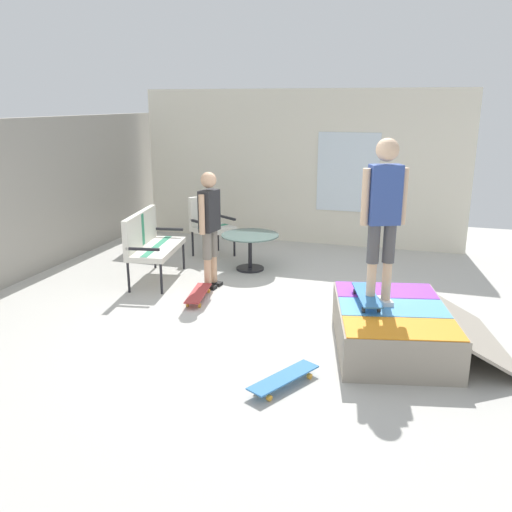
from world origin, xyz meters
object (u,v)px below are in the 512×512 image
at_px(person_watching, 209,222).
at_px(patio_table, 250,245).
at_px(patio_chair_near_house, 209,220).
at_px(skateboard_on_ramp, 367,295).
at_px(skate_ramp, 395,327).
at_px(person_skater, 384,210).
at_px(patio_bench, 149,240).
at_px(skateboard_by_bench, 198,294).
at_px(skateboard_spare, 284,378).

bearing_deg(person_watching, patio_table, -16.63).
bearing_deg(person_watching, patio_chair_near_house, 22.27).
height_order(person_watching, skateboard_on_ramp, person_watching).
xyz_separation_m(skate_ramp, patio_chair_near_house, (2.85, 3.27, 0.38)).
distance_m(skate_ramp, person_skater, 1.28).
bearing_deg(skate_ramp, patio_bench, 69.90).
bearing_deg(patio_bench, skateboard_by_bench, -119.93).
xyz_separation_m(person_watching, skateboard_on_ramp, (-1.24, -2.31, -0.41)).
distance_m(person_watching, skateboard_spare, 3.10).
bearing_deg(skateboard_spare, skateboard_by_bench, 41.21).
relative_size(skateboard_spare, skateboard_on_ramp, 0.97).
relative_size(patio_chair_near_house, skateboard_on_ramp, 1.24).
xyz_separation_m(person_skater, skateboard_on_ramp, (-0.01, 0.12, -0.95)).
bearing_deg(skateboard_on_ramp, skateboard_by_bench, 72.96).
relative_size(person_skater, skateboard_on_ramp, 2.13).
bearing_deg(patio_bench, skate_ramp, -110.10).
xyz_separation_m(patio_bench, skateboard_spare, (-2.48, -2.67, -0.53)).
bearing_deg(patio_table, patio_bench, 126.22).
relative_size(patio_table, skateboard_on_ramp, 1.09).
relative_size(patio_table, skateboard_by_bench, 1.09).
height_order(skateboard_by_bench, skateboard_on_ramp, skateboard_on_ramp).
relative_size(patio_bench, patio_chair_near_house, 1.30).
height_order(patio_chair_near_house, skateboard_spare, patio_chair_near_house).
bearing_deg(person_watching, patio_bench, 87.94).
xyz_separation_m(patio_table, skateboard_spare, (-3.41, -1.41, -0.32)).
bearing_deg(skateboard_spare, patio_bench, 47.14).
relative_size(person_watching, skateboard_by_bench, 2.00).
relative_size(patio_bench, skateboard_spare, 1.65).
height_order(patio_table, person_watching, person_watching).
distance_m(patio_chair_near_house, patio_table, 1.13).
distance_m(patio_chair_near_house, skateboard_on_ramp, 4.08).
bearing_deg(skateboard_by_bench, patio_bench, 60.07).
bearing_deg(patio_chair_near_house, patio_table, -123.27).
distance_m(person_watching, skateboard_on_ramp, 2.66).
relative_size(skate_ramp, patio_chair_near_house, 2.03).
xyz_separation_m(patio_bench, patio_table, (0.92, -1.26, -0.21)).
xyz_separation_m(patio_table, person_skater, (-2.20, -2.14, 1.09)).
height_order(skate_ramp, skateboard_spare, skate_ramp).
distance_m(patio_bench, skateboard_spare, 3.69).
distance_m(patio_table, skateboard_on_ramp, 3.00).
height_order(person_watching, person_skater, person_skater).
bearing_deg(person_watching, skate_ramp, -116.03).
height_order(patio_bench, skateboard_on_ramp, patio_bench).
distance_m(patio_bench, skateboard_by_bench, 1.28).
xyz_separation_m(skate_ramp, patio_bench, (1.32, 3.60, 0.38)).
xyz_separation_m(patio_table, person_watching, (-0.96, 0.29, 0.55)).
bearing_deg(patio_table, person_watching, 163.37).
bearing_deg(skateboard_by_bench, skateboard_spare, -138.79).
distance_m(skateboard_by_bench, skateboard_on_ramp, 2.42).
relative_size(patio_chair_near_house, person_watching, 0.62).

